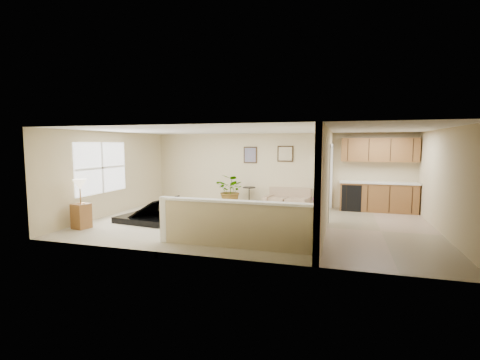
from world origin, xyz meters
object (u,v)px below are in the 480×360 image
(loveseat, at_px, (287,198))
(small_plant, at_px, (316,205))
(piano_bench, at_px, (186,211))
(lamp_stand, at_px, (81,208))
(piano, at_px, (151,198))
(accent_table, at_px, (249,194))
(palm_plant, at_px, (231,191))

(loveseat, bearing_deg, small_plant, -20.81)
(piano_bench, relative_size, lamp_stand, 0.68)
(piano, distance_m, piano_bench, 1.06)
(accent_table, distance_m, lamp_stand, 5.50)
(loveseat, height_order, lamp_stand, lamp_stand)
(small_plant, bearing_deg, piano, -150.97)
(loveseat, relative_size, accent_table, 2.56)
(piano_bench, relative_size, loveseat, 0.52)
(piano_bench, distance_m, loveseat, 3.79)
(palm_plant, height_order, lamp_stand, lamp_stand)
(palm_plant, xyz_separation_m, small_plant, (2.88, -0.19, -0.32))
(palm_plant, bearing_deg, loveseat, 13.46)
(accent_table, bearing_deg, small_plant, -14.42)
(small_plant, xyz_separation_m, lamp_stand, (-5.57, -3.85, 0.31))
(piano, height_order, loveseat, piano)
(piano_bench, relative_size, palm_plant, 0.71)
(piano_bench, distance_m, accent_table, 3.10)
(piano_bench, xyz_separation_m, lamp_stand, (-2.18, -1.53, 0.25))
(lamp_stand, bearing_deg, piano_bench, 35.13)
(loveseat, distance_m, palm_plant, 1.92)
(piano_bench, bearing_deg, lamp_stand, -144.87)
(loveseat, height_order, small_plant, loveseat)
(piano, xyz_separation_m, piano_bench, (1.00, 0.12, -0.33))
(piano, bearing_deg, lamp_stand, -122.16)
(piano, xyz_separation_m, accent_table, (2.04, 3.04, -0.20))
(piano, bearing_deg, small_plant, 36.67)
(piano, height_order, piano_bench, piano)
(small_plant, bearing_deg, palm_plant, 176.12)
(accent_table, height_order, small_plant, accent_table)
(loveseat, bearing_deg, accent_table, -167.40)
(piano, distance_m, accent_table, 3.67)
(palm_plant, bearing_deg, piano_bench, -101.57)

